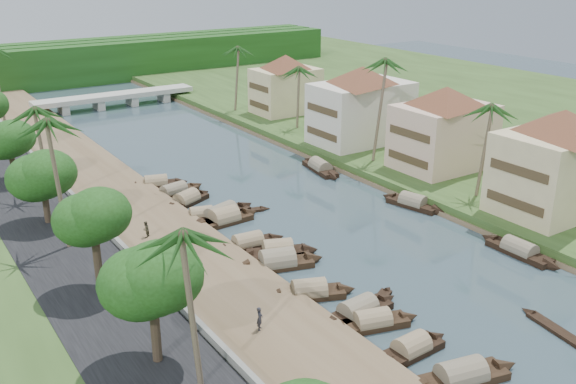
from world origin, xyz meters
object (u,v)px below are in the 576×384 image
bridge (115,97)px  person_near (260,318)px  sampan_1 (411,349)px  sampan_0 (461,377)px  building_near (559,160)px

bridge → person_near: size_ratio=16.36×
bridge → sampan_1: size_ratio=4.07×
sampan_0 → person_near: bearing=138.3°
sampan_0 → person_near: (-7.98, 11.08, 1.24)m
building_near → person_near: 35.75m
sampan_1 → person_near: size_ratio=4.02×
bridge → sampan_1: (-8.88, -83.23, -1.31)m
bridge → sampan_0: (-8.40, -87.15, -1.30)m
sampan_0 → building_near: bearing=38.2°
building_near → sampan_0: building_near is taller
building_near → person_near: (-35.38, -2.06, -4.73)m
person_near → building_near: bearing=-45.9°
sampan_0 → sampan_1: sampan_0 is taller
bridge → sampan_1: bearing=-96.1°
bridge → person_near: (-16.38, -76.06, -0.07)m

